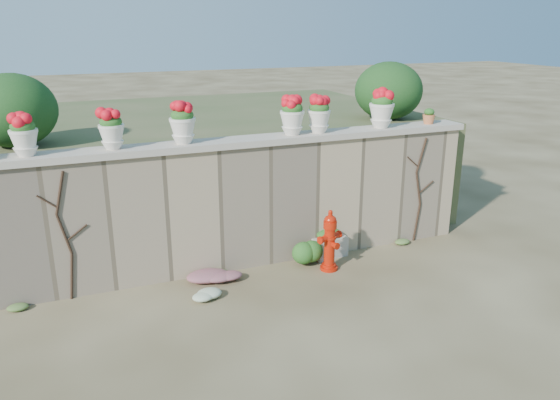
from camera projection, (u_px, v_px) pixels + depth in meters
name	position (u px, v px, depth m)	size (l,w,h in m)	color
ground	(286.00, 314.00, 7.46)	(80.00, 80.00, 0.00)	#473A23
stone_wall	(243.00, 206.00, 8.73)	(8.00, 0.40, 2.00)	tan
wall_cap	(241.00, 142.00, 8.41)	(8.10, 0.52, 0.10)	#B7AC9B
raised_fill	(195.00, 162.00, 11.55)	(9.00, 6.00, 2.00)	#384C23
back_shrub_left	(12.00, 110.00, 8.17)	(1.30, 1.30, 1.10)	#143814
back_shrub_right	(389.00, 91.00, 10.53)	(1.30, 1.30, 1.10)	#143814
vine_left	(65.00, 235.00, 7.59)	(0.60, 0.04, 1.91)	black
vine_right	(419.00, 189.00, 9.70)	(0.60, 0.04, 1.91)	black
fire_hydrant	(330.00, 240.00, 8.67)	(0.44, 0.31, 1.01)	#BB1907
planter_box	(329.00, 244.00, 9.27)	(0.63, 0.42, 0.49)	#B7AC9B
green_shrub	(308.00, 251.00, 8.87)	(0.55, 0.50, 0.53)	#1E5119
magenta_clump	(218.00, 275.00, 8.37)	(0.79, 0.53, 0.21)	#B92573
white_flowers	(209.00, 294.00, 7.83)	(0.46, 0.37, 0.17)	white
urn_pot_0	(24.00, 135.00, 7.22)	(0.37, 0.37, 0.58)	silver
urn_pot_1	(111.00, 130.00, 7.63)	(0.36, 0.36, 0.56)	silver
urn_pot_2	(183.00, 123.00, 7.98)	(0.39, 0.39, 0.61)	silver
urn_pot_3	(292.00, 116.00, 8.61)	(0.39, 0.39, 0.61)	silver
urn_pot_4	(319.00, 115.00, 8.78)	(0.37, 0.37, 0.58)	silver
urn_pot_5	(382.00, 108.00, 9.19)	(0.42, 0.42, 0.66)	silver
terracotta_pot	(429.00, 117.00, 9.60)	(0.22, 0.22, 0.26)	#C96E3D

